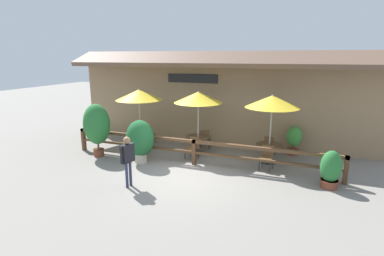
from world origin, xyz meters
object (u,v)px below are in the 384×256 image
Objects in this scene: chair_near_streetside at (133,141)px; potted_plant_corner_fern at (294,139)px; potted_plant_entrance_palm at (140,139)px; chair_near_wallside at (149,133)px; dining_table_middle at (198,140)px; pedestrian at (128,155)px; patio_umbrella_middle at (198,97)px; chair_middle_wallside at (205,138)px; chair_middle_streetside at (193,147)px; patio_umbrella_far at (272,102)px; chair_far_streetside at (267,156)px; potted_plant_small_flowering at (97,125)px; dining_table_far at (269,148)px; chair_far_wallside at (269,145)px; dining_table_near at (141,135)px; potted_plant_broad_leaf at (331,170)px; patio_umbrella_near at (139,95)px.

chair_near_streetside is 6.72m from potted_plant_corner_fern.
chair_near_wallside is at bearing 111.96° from potted_plant_entrance_palm.
dining_table_middle is 0.65× the size of pedestrian.
patio_umbrella_middle is 3.04× the size of chair_middle_wallside.
chair_near_streetside is at bearing -161.61° from chair_middle_streetside.
patio_umbrella_middle is (2.66, -0.57, 1.88)m from chair_near_wallside.
patio_umbrella_far is at bearing 153.78° from chair_middle_wallside.
patio_umbrella_far is (2.90, 0.60, 1.88)m from chair_middle_streetside.
chair_near_wallside is 2.73m from chair_middle_wallside.
chair_near_wallside is 5.79m from chair_far_streetside.
potted_plant_small_flowering is (-1.03, -2.37, 0.82)m from chair_near_wallside.
patio_umbrella_far reaches higher than dining_table_far.
chair_middle_wallside is at bearing 34.11° from potted_plant_small_flowering.
chair_far_streetside is (5.60, -1.46, 0.00)m from chair_near_wallside.
chair_near_streetside is at bearing 21.58° from chair_far_wallside.
dining_table_near is at bearing -176.44° from dining_table_middle.
patio_umbrella_far is at bearing 101.67° from chair_far_wallside.
potted_plant_broad_leaf is at bearing 0.13° from potted_plant_small_flowering.
pedestrian is (-4.67, -5.09, 0.35)m from potted_plant_corner_fern.
chair_far_wallside reaches higher than dining_table_far.
chair_far_streetside reaches higher than dining_table_middle.
patio_umbrella_near is 5.89m from chair_far_wallside.
chair_far_wallside is at bearing 8.05° from patio_umbrella_near.
chair_near_wallside is at bearing 167.90° from patio_umbrella_middle.
patio_umbrella_far reaches higher than dining_table_near.
chair_near_streetside is 1.00× the size of chair_far_wallside.
patio_umbrella_middle is 3.04× the size of chair_far_streetside.
chair_middle_streetside is 0.53× the size of pedestrian.
chair_near_wallside is at bearing 101.24° from chair_near_streetside.
patio_umbrella_far is at bearing -122.91° from potted_plant_corner_fern.
patio_umbrella_near reaches higher than chair_near_streetside.
potted_plant_entrance_palm is at bearing -59.81° from patio_umbrella_near.
potted_plant_small_flowering is (-3.68, -1.80, -1.07)m from patio_umbrella_middle.
patio_umbrella_middle is 5.57m from potted_plant_broad_leaf.
dining_table_near is at bearing 84.62° from chair_near_wallside.
dining_table_near is 0.63× the size of potted_plant_entrance_palm.
pedestrian reaches higher than dining_table_middle.
chair_far_streetside is at bearing 12.00° from chair_middle_streetside.
pedestrian reaches higher than chair_middle_streetside.
pedestrian is at bearing -64.91° from dining_table_near.
chair_far_wallside is 5.93m from pedestrian.
chair_far_streetside is 4.93m from pedestrian.
patio_umbrella_far reaches higher than chair_middle_wallside.
potted_plant_broad_leaf is 0.98× the size of potted_plant_corner_fern.
chair_far_streetside is at bearing 160.52° from chair_near_wallside.
chair_far_wallside is (-0.08, 1.51, 0.00)m from chair_far_streetside.
chair_middle_wallside is 1.00× the size of chair_far_wallside.
chair_middle_streetside is 0.82× the size of dining_table_far.
patio_umbrella_middle and patio_umbrella_far have the same top height.
chair_near_streetside and chair_middle_wallside have the same top height.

